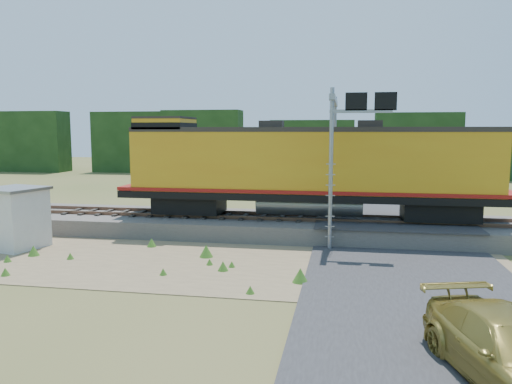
# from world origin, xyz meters

# --- Properties ---
(ground) EXTENTS (140.00, 140.00, 0.00)m
(ground) POSITION_xyz_m (0.00, 0.00, 0.00)
(ground) COLOR #475123
(ground) RESTS_ON ground
(ballast) EXTENTS (70.00, 5.00, 0.80)m
(ballast) POSITION_xyz_m (0.00, 6.00, 0.40)
(ballast) COLOR slate
(ballast) RESTS_ON ground
(rails) EXTENTS (70.00, 1.54, 0.16)m
(rails) POSITION_xyz_m (0.00, 6.00, 0.88)
(rails) COLOR brown
(rails) RESTS_ON ballast
(dirt_shoulder) EXTENTS (26.00, 8.00, 0.03)m
(dirt_shoulder) POSITION_xyz_m (-2.00, 0.50, 0.01)
(dirt_shoulder) COLOR #8C7754
(dirt_shoulder) RESTS_ON ground
(road) EXTENTS (7.00, 66.00, 0.86)m
(road) POSITION_xyz_m (7.00, 0.74, 0.09)
(road) COLOR #38383A
(road) RESTS_ON ground
(tree_line_north) EXTENTS (130.00, 3.00, 6.50)m
(tree_line_north) POSITION_xyz_m (0.00, 38.00, 3.07)
(tree_line_north) COLOR black
(tree_line_north) RESTS_ON ground
(weed_clumps) EXTENTS (15.00, 6.20, 0.56)m
(weed_clumps) POSITION_xyz_m (-3.50, 0.10, 0.00)
(weed_clumps) COLOR #3B6F1F
(weed_clumps) RESTS_ON ground
(locomotive) EXTENTS (18.08, 2.76, 4.66)m
(locomotive) POSITION_xyz_m (2.85, 6.00, 3.26)
(locomotive) COLOR black
(locomotive) RESTS_ON rails
(shed) EXTENTS (2.62, 2.62, 2.59)m
(shed) POSITION_xyz_m (-8.87, 1.14, 1.31)
(shed) COLOR silver
(shed) RESTS_ON ground
(signal_gantry) EXTENTS (2.65, 6.20, 6.68)m
(signal_gantry) POSITION_xyz_m (4.52, 5.35, 5.04)
(signal_gantry) COLOR gray
(signal_gantry) RESTS_ON ground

